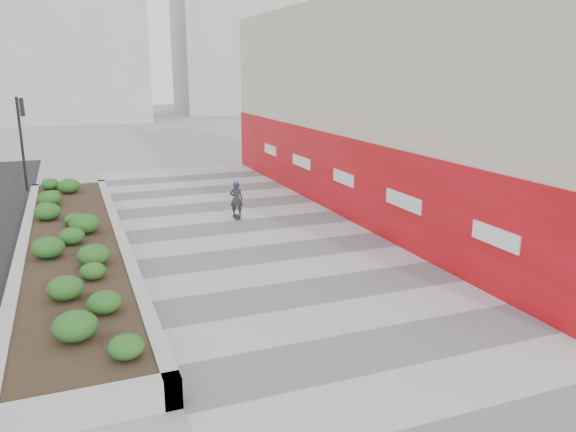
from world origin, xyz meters
The scene contains 9 objects.
ground centered at (0.00, 0.00, 0.00)m, with size 160.00×160.00×0.00m, color gray.
walkway centered at (0.00, 3.00, 0.01)m, with size 8.00×36.00×0.01m, color #A8A8AD.
building centered at (6.98, 8.98, 3.98)m, with size 6.04×24.08×8.00m.
planter centered at (-5.50, 7.00, 0.42)m, with size 3.00×18.00×0.90m.
traffic_signal_near centered at (-7.23, 17.50, 2.76)m, with size 0.33×0.28×4.20m.
distant_bldg_north_l centered at (-5.00, 55.00, 10.00)m, with size 16.00×12.00×20.00m, color #ADAAA3.
distant_bldg_north_r centered at (15.00, 60.00, 12.00)m, with size 14.00×10.00×24.00m, color #ADAAA3.
manhole_cover centered at (0.50, 3.00, 0.00)m, with size 0.44×0.44×0.01m, color #595654.
skateboarder centered at (0.22, 9.30, 0.74)m, with size 0.57×0.74×1.46m.
Camera 1 is at (-5.36, -10.13, 5.38)m, focal length 35.00 mm.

